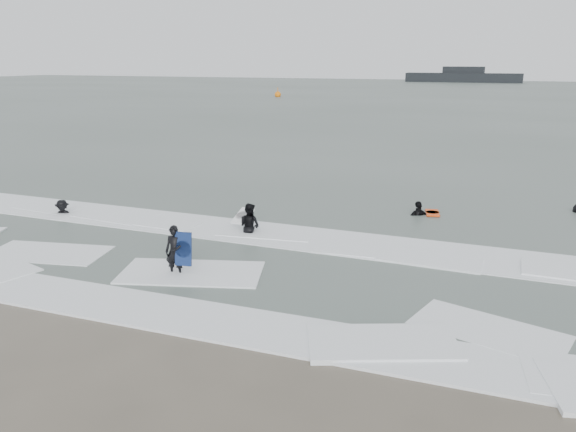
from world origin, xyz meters
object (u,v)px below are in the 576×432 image
(buoy, at_px, (278,95))
(vessel_horizon, at_px, (463,77))
(surfer_breaker, at_px, (63,215))
(surfer_right_near, at_px, (418,216))
(surfer_centre, at_px, (176,276))
(surfer_wading, at_px, (250,234))

(buoy, height_order, vessel_horizon, vessel_horizon)
(surfer_breaker, distance_m, surfer_right_near, 14.01)
(surfer_centre, bearing_deg, buoy, 100.41)
(surfer_wading, distance_m, buoy, 73.38)
(surfer_centre, distance_m, surfer_wading, 4.38)
(surfer_right_near, xyz_separation_m, buoy, (-31.84, 63.85, 0.42))
(surfer_breaker, xyz_separation_m, vessel_horizon, (4.46, 140.78, 1.48))
(buoy, xyz_separation_m, vessel_horizon, (23.20, 71.97, 1.06))
(surfer_right_near, bearing_deg, surfer_breaker, -16.20)
(surfer_centre, xyz_separation_m, surfer_wading, (0.28, 4.37, 0.00))
(surfer_breaker, distance_m, vessel_horizon, 140.86)
(surfer_right_near, distance_m, vessel_horizon, 136.10)
(surfer_wading, xyz_separation_m, surfer_right_near, (5.20, 4.52, 0.00))
(surfer_wading, height_order, surfer_breaker, surfer_wading)
(vessel_horizon, bearing_deg, surfer_right_near, -86.36)
(surfer_wading, height_order, buoy, buoy)
(surfer_wading, distance_m, surfer_right_near, 6.89)
(surfer_centre, relative_size, vessel_horizon, 0.05)
(surfer_breaker, height_order, vessel_horizon, vessel_horizon)
(surfer_breaker, height_order, buoy, buoy)
(surfer_wading, xyz_separation_m, vessel_horizon, (-3.44, 140.34, 1.48))
(surfer_breaker, bearing_deg, surfer_right_near, -7.68)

